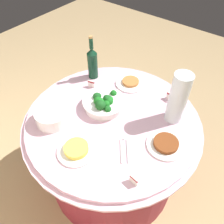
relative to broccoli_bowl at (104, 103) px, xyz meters
The scene contains 13 objects.
ground_plane 0.79m from the broccoli_bowl, 159.14° to the left, with size 6.00×6.00×0.00m, color tan.
buffet_table 0.42m from the broccoli_bowl, 159.14° to the left, with size 1.16×1.16×0.74m.
broccoli_bowl is the anchor object (origin of this frame).
plate_stack 0.34m from the broccoli_bowl, 58.15° to the left, with size 0.21×0.21×0.09m.
wine_bottle 0.36m from the broccoli_bowl, 37.57° to the right, with size 0.07×0.07×0.34m.
decorative_fruit_vase 0.46m from the broccoli_bowl, 153.92° to the right, with size 0.11×0.11×0.34m.
serving_tongs 0.36m from the broccoli_bowl, 147.70° to the left, with size 0.13×0.15×0.01m.
food_plate_peanuts 0.32m from the broccoli_bowl, 89.78° to the right, with size 0.22×0.22×0.03m.
food_plate_stir_fry 0.48m from the broccoli_bowl, behind, with size 0.22×0.22×0.04m.
food_plate_fried_egg 0.38m from the broccoli_bowl, 105.55° to the left, with size 0.22×0.22×0.04m.
label_placard_front 0.56m from the broccoli_bowl, 144.54° to the left, with size 0.05×0.02×0.05m.
label_placard_mid 0.46m from the broccoli_bowl, 132.17° to the right, with size 0.05×0.02×0.05m.
label_placard_rear 0.24m from the broccoli_bowl, 28.01° to the right, with size 0.05×0.02×0.05m.
Camera 1 is at (-0.60, 0.78, 1.83)m, focal length 36.66 mm.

